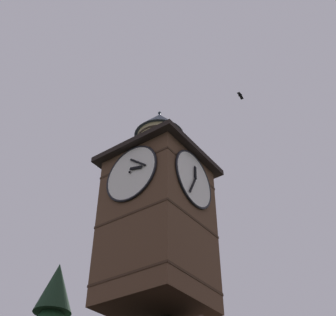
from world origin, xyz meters
name	(u,v)px	position (x,y,z in m)	size (l,w,h in m)	color
clock_tower	(158,211)	(1.12, -0.24, 11.60)	(4.27, 4.27, 10.02)	brown
flying_bird_high	(240,95)	(-4.42, 1.82, 22.08)	(0.68, 0.26, 0.14)	black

